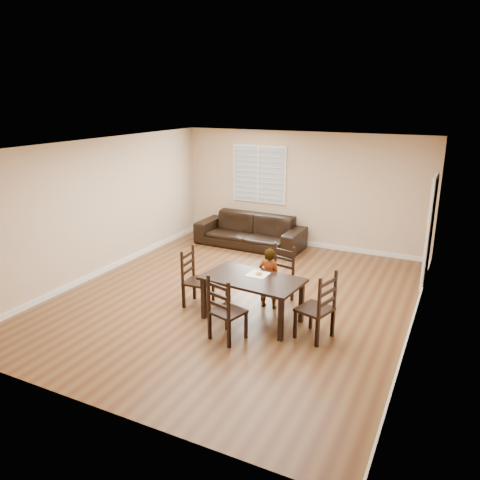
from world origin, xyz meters
name	(u,v)px	position (x,y,z in m)	size (l,w,h in m)	color
ground	(236,297)	(0.00, 0.00, 0.00)	(7.00, 7.00, 0.00)	brown
room	(242,197)	(0.04, 0.18, 1.81)	(6.04, 7.04, 2.72)	#CDB38A
dining_table	(252,283)	(0.63, -0.68, 0.64)	(1.64, 1.03, 0.73)	black
chair_near	(282,275)	(0.75, 0.31, 0.45)	(0.53, 0.51, 0.99)	black
chair_far	(222,313)	(0.53, -1.50, 0.46)	(0.56, 0.53, 1.01)	black
chair_left	(192,279)	(-0.55, -0.58, 0.46)	(0.46, 0.48, 1.01)	black
chair_right	(322,310)	(1.82, -0.82, 0.48)	(0.56, 0.58, 1.06)	black
child	(269,278)	(0.69, -0.11, 0.53)	(0.39, 0.25, 1.06)	gray
napkin	(258,274)	(0.65, -0.50, 0.73)	(0.32, 0.32, 0.00)	beige
donut	(259,273)	(0.67, -0.50, 0.75)	(0.11, 0.11, 0.04)	#BE7944
sofa	(250,231)	(-1.05, 2.85, 0.38)	(2.58, 1.01, 0.75)	black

